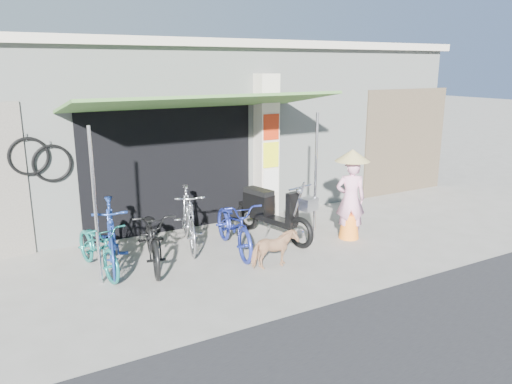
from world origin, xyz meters
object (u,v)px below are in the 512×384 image
bike_teal (98,247)px  street_dog (274,249)px  bike_black (153,236)px  bike_navy (234,225)px  nun (351,195)px  moped (271,212)px  bike_blue (111,235)px  bike_silver (188,218)px

bike_teal → street_dog: (2.48, -1.21, -0.11)m
bike_black → bike_navy: bearing=8.9°
street_dog → nun: nun is taller
bike_teal → bike_navy: size_ratio=0.89×
street_dog → moped: size_ratio=0.38×
bike_teal → bike_black: 0.85m
bike_teal → bike_blue: bearing=8.6°
bike_blue → nun: (4.22, -0.75, 0.29)m
bike_silver → nun: size_ratio=1.06×
moped → nun: bearing=-43.4°
bike_teal → moped: bearing=-7.3°
bike_black → bike_navy: bike_black is taller
bike_black → nun: (3.61, -0.54, 0.35)m
bike_teal → bike_silver: bike_silver is taller
nun → bike_black: bearing=19.8°
street_dog → nun: size_ratio=0.44×
bike_silver → bike_blue: bearing=-152.5°
bike_teal → street_dog: bearing=-34.3°
bike_black → bike_navy: (1.42, -0.09, -0.01)m
bike_teal → nun: size_ratio=0.95×
street_dog → moped: 1.46m
street_dog → nun: (1.97, 0.53, 0.53)m
bike_silver → nun: bearing=-4.8°
bike_navy → moped: moped is taller
bike_blue → moped: moped is taller
street_dog → bike_teal: bearing=67.7°
bike_teal → bike_blue: (0.23, 0.07, 0.13)m
bike_navy → nun: 2.26m
bike_black → bike_silver: bearing=44.2°
nun → bike_silver: bearing=7.9°
bike_black → street_dog: bearing=-20.6°
bike_navy → nun: bearing=-3.1°
bike_blue → moped: 2.95m
bike_teal → bike_silver: 1.70m
bike_blue → street_dog: (2.25, -1.28, -0.24)m
bike_teal → street_dog: size_ratio=2.17×
bike_navy → street_dog: 1.02m
bike_teal → bike_black: size_ratio=0.87×
bike_black → moped: 2.35m
moped → street_dog: bearing=-132.3°
bike_teal → bike_blue: 0.27m
bike_silver → moped: moped is taller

